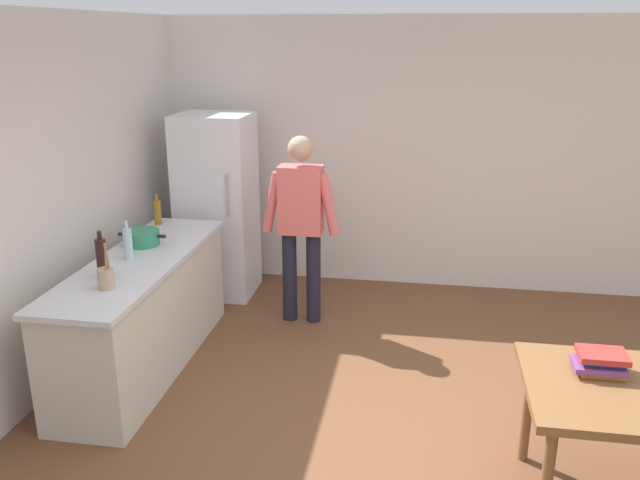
{
  "coord_description": "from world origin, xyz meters",
  "views": [
    {
      "loc": [
        0.12,
        -3.56,
        2.55
      ],
      "look_at": [
        -0.65,
        1.09,
        1.03
      ],
      "focal_mm": 36.59,
      "sensor_mm": 36.0,
      "label": 1
    }
  ],
  "objects_px": {
    "bottle_water_clear": "(128,243)",
    "person": "(301,218)",
    "bottle_wine_dark": "(102,258)",
    "utensil_jar": "(106,277)",
    "book_stack": "(601,362)",
    "refrigerator": "(217,206)",
    "bottle_oil_amber": "(158,212)",
    "cooking_pot": "(142,238)"
  },
  "relations": [
    {
      "from": "utensil_jar",
      "to": "bottle_water_clear",
      "type": "height_order",
      "value": "utensil_jar"
    },
    {
      "from": "bottle_oil_amber",
      "to": "bottle_wine_dark",
      "type": "relative_size",
      "value": 0.82
    },
    {
      "from": "refrigerator",
      "to": "bottle_wine_dark",
      "type": "height_order",
      "value": "refrigerator"
    },
    {
      "from": "utensil_jar",
      "to": "book_stack",
      "type": "distance_m",
      "value": 3.1
    },
    {
      "from": "refrigerator",
      "to": "bottle_oil_amber",
      "type": "xyz_separation_m",
      "value": [
        -0.31,
        -0.71,
        0.12
      ]
    },
    {
      "from": "bottle_wine_dark",
      "to": "cooking_pot",
      "type": "bearing_deg",
      "value": 93.09
    },
    {
      "from": "refrigerator",
      "to": "person",
      "type": "height_order",
      "value": "refrigerator"
    },
    {
      "from": "utensil_jar",
      "to": "cooking_pot",
      "type": "bearing_deg",
      "value": 99.82
    },
    {
      "from": "bottle_oil_amber",
      "to": "book_stack",
      "type": "relative_size",
      "value": 1.0
    },
    {
      "from": "utensil_jar",
      "to": "book_stack",
      "type": "bearing_deg",
      "value": -6.78
    },
    {
      "from": "person",
      "to": "book_stack",
      "type": "bearing_deg",
      "value": -44.18
    },
    {
      "from": "cooking_pot",
      "to": "refrigerator",
      "type": "bearing_deg",
      "value": 80.45
    },
    {
      "from": "bottle_wine_dark",
      "to": "person",
      "type": "bearing_deg",
      "value": 52.29
    },
    {
      "from": "bottle_water_clear",
      "to": "refrigerator",
      "type": "bearing_deg",
      "value": 84.18
    },
    {
      "from": "cooking_pot",
      "to": "bottle_wine_dark",
      "type": "relative_size",
      "value": 1.18
    },
    {
      "from": "cooking_pot",
      "to": "utensil_jar",
      "type": "height_order",
      "value": "utensil_jar"
    },
    {
      "from": "bottle_wine_dark",
      "to": "bottle_water_clear",
      "type": "bearing_deg",
      "value": 88.62
    },
    {
      "from": "utensil_jar",
      "to": "bottle_wine_dark",
      "type": "bearing_deg",
      "value": 122.55
    },
    {
      "from": "person",
      "to": "utensil_jar",
      "type": "height_order",
      "value": "person"
    },
    {
      "from": "refrigerator",
      "to": "bottle_wine_dark",
      "type": "bearing_deg",
      "value": -94.97
    },
    {
      "from": "utensil_jar",
      "to": "bottle_water_clear",
      "type": "relative_size",
      "value": 1.07
    },
    {
      "from": "refrigerator",
      "to": "bottle_oil_amber",
      "type": "height_order",
      "value": "refrigerator"
    },
    {
      "from": "cooking_pot",
      "to": "bottle_water_clear",
      "type": "height_order",
      "value": "bottle_water_clear"
    },
    {
      "from": "person",
      "to": "utensil_jar",
      "type": "bearing_deg",
      "value": -121.44
    },
    {
      "from": "bottle_water_clear",
      "to": "person",
      "type": "bearing_deg",
      "value": 43.75
    },
    {
      "from": "utensil_jar",
      "to": "bottle_oil_amber",
      "type": "relative_size",
      "value": 1.14
    },
    {
      "from": "utensil_jar",
      "to": "bottle_oil_amber",
      "type": "bearing_deg",
      "value": 99.91
    },
    {
      "from": "refrigerator",
      "to": "bottle_oil_amber",
      "type": "bearing_deg",
      "value": -113.97
    },
    {
      "from": "refrigerator",
      "to": "cooking_pot",
      "type": "xyz_separation_m",
      "value": [
        -0.21,
        -1.27,
        0.06
      ]
    },
    {
      "from": "refrigerator",
      "to": "bottle_oil_amber",
      "type": "relative_size",
      "value": 6.43
    },
    {
      "from": "bottle_wine_dark",
      "to": "book_stack",
      "type": "height_order",
      "value": "bottle_wine_dark"
    },
    {
      "from": "refrigerator",
      "to": "book_stack",
      "type": "relative_size",
      "value": 6.4
    },
    {
      "from": "bottle_wine_dark",
      "to": "bottle_water_clear",
      "type": "relative_size",
      "value": 1.13
    },
    {
      "from": "bottle_oil_amber",
      "to": "refrigerator",
      "type": "bearing_deg",
      "value": 66.03
    },
    {
      "from": "cooking_pot",
      "to": "bottle_water_clear",
      "type": "relative_size",
      "value": 1.33
    },
    {
      "from": "refrigerator",
      "to": "book_stack",
      "type": "xyz_separation_m",
      "value": [
        3.02,
        -2.56,
        -0.08
      ]
    },
    {
      "from": "person",
      "to": "bottle_water_clear",
      "type": "distance_m",
      "value": 1.54
    },
    {
      "from": "person",
      "to": "bottle_wine_dark",
      "type": "height_order",
      "value": "person"
    },
    {
      "from": "bottle_oil_amber",
      "to": "bottle_water_clear",
      "type": "relative_size",
      "value": 0.93
    },
    {
      "from": "refrigerator",
      "to": "book_stack",
      "type": "height_order",
      "value": "refrigerator"
    },
    {
      "from": "bottle_wine_dark",
      "to": "book_stack",
      "type": "bearing_deg",
      "value": -9.84
    },
    {
      "from": "bottle_wine_dark",
      "to": "bottle_water_clear",
      "type": "height_order",
      "value": "bottle_wine_dark"
    }
  ]
}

